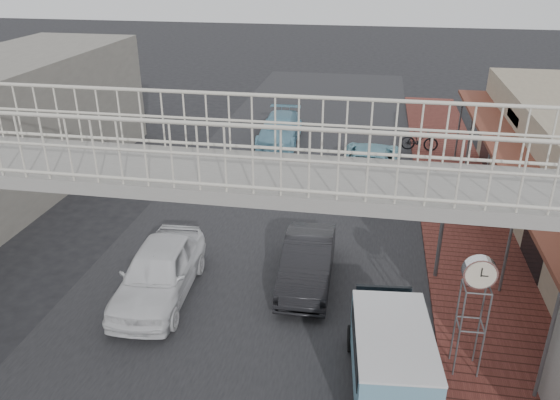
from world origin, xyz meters
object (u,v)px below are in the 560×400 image
at_px(angkot_curb, 370,161).
at_px(motorcycle_far, 420,140).
at_px(street_clock, 479,278).
at_px(white_hatchback, 159,272).
at_px(angkot_van, 391,351).
at_px(dark_sedan, 307,262).
at_px(arrow_sign, 480,193).
at_px(angkot_far, 280,129).
at_px(motorcycle_near, 438,188).

distance_m(angkot_curb, motorcycle_far, 4.14).
height_order(motorcycle_far, street_clock, street_clock).
bearing_deg(white_hatchback, angkot_van, -26.00).
distance_m(white_hatchback, motorcycle_far, 15.34).
distance_m(white_hatchback, dark_sedan, 4.14).
distance_m(street_clock, arrow_sign, 3.73).
height_order(angkot_curb, angkot_far, angkot_curb).
bearing_deg(angkot_curb, dark_sedan, 82.81).
bearing_deg(street_clock, dark_sedan, 140.38).
bearing_deg(white_hatchback, dark_sedan, 16.26).
height_order(white_hatchback, arrow_sign, arrow_sign).
bearing_deg(motorcycle_near, white_hatchback, 139.62).
distance_m(dark_sedan, motorcycle_far, 12.49).
height_order(dark_sedan, angkot_curb, angkot_curb).
height_order(white_hatchback, angkot_curb, white_hatchback).
bearing_deg(angkot_van, white_hatchback, 151.79).
distance_m(motorcycle_far, arrow_sign, 11.54).
bearing_deg(motorcycle_far, motorcycle_near, -172.48).
xyz_separation_m(angkot_van, motorcycle_near, (1.88, 10.33, -0.56)).
xyz_separation_m(dark_sedan, arrow_sign, (4.49, 0.62, 2.23)).
relative_size(angkot_far, street_clock, 1.61).
distance_m(angkot_curb, angkot_far, 5.99).
bearing_deg(arrow_sign, angkot_curb, 122.00).
bearing_deg(white_hatchback, motorcycle_far, 56.82).
xyz_separation_m(angkot_curb, street_clock, (2.41, -11.46, 1.80)).
bearing_deg(angkot_far, white_hatchback, -95.80).
bearing_deg(motorcycle_far, angkot_far, 90.07).
bearing_deg(angkot_curb, motorcycle_near, 145.07).
distance_m(angkot_far, motorcycle_far, 6.76).
distance_m(dark_sedan, angkot_van, 4.60).
bearing_deg(white_hatchback, angkot_curb, 57.62).
relative_size(motorcycle_far, street_clock, 0.59).
bearing_deg(white_hatchback, motorcycle_near, 40.63).
distance_m(angkot_curb, motorcycle_near, 3.31).
bearing_deg(angkot_curb, street_clock, 105.21).
xyz_separation_m(motorcycle_near, motorcycle_far, (-0.39, 5.55, 0.07)).
bearing_deg(motorcycle_near, angkot_curb, 57.54).
bearing_deg(angkot_van, angkot_curb, 87.90).
height_order(street_clock, arrow_sign, arrow_sign).
height_order(angkot_far, motorcycle_far, angkot_far).
relative_size(angkot_curb, motorcycle_near, 2.98).
xyz_separation_m(angkot_curb, angkot_far, (-4.54, 3.91, -0.02)).
distance_m(angkot_van, motorcycle_far, 15.96).
bearing_deg(arrow_sign, white_hatchback, -155.24).
bearing_deg(motorcycle_far, street_clock, -175.73).
bearing_deg(street_clock, angkot_van, -153.55).
distance_m(motorcycle_far, street_clock, 15.08).
bearing_deg(angkot_far, motorcycle_far, -5.36).
relative_size(angkot_van, street_clock, 1.26).
relative_size(angkot_van, arrow_sign, 1.06).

